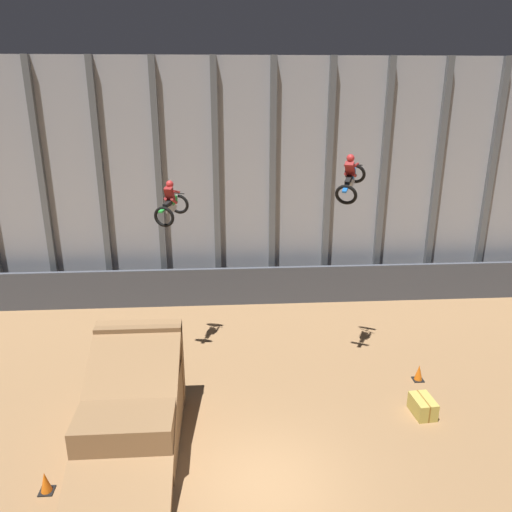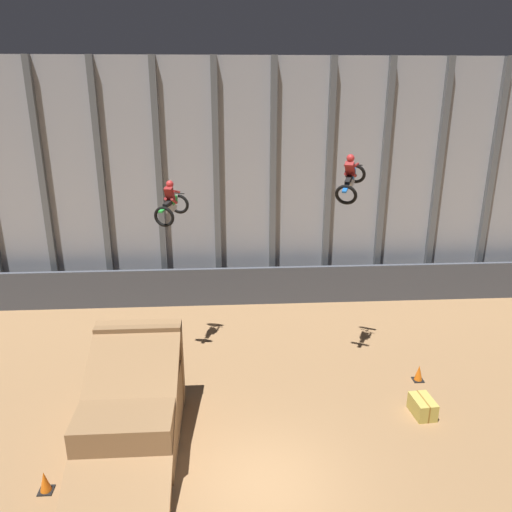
% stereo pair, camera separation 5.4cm
% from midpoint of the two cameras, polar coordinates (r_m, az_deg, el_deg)
% --- Properties ---
extents(ground_plane, '(60.00, 60.00, 0.00)m').
position_cam_midpoint_polar(ground_plane, '(14.01, 1.23, -24.68)').
color(ground_plane, '#9E754C').
extents(arena_back_wall, '(32.00, 0.40, 10.88)m').
position_cam_midpoint_polar(arena_back_wall, '(22.84, -1.23, 8.24)').
color(arena_back_wall, '#A3A8B2').
rests_on(arena_back_wall, ground_plane).
extents(lower_barrier, '(31.36, 0.20, 1.78)m').
position_cam_midpoint_polar(lower_barrier, '(23.07, -1.04, -3.45)').
color(lower_barrier, '#474C56').
rests_on(lower_barrier, ground_plane).
extents(dirt_ramp, '(2.59, 5.56, 2.97)m').
position_cam_midpoint_polar(dirt_ramp, '(15.26, -13.67, -16.27)').
color(dirt_ramp, '#966F48').
rests_on(dirt_ramp, ground_plane).
extents(rider_bike_left_air, '(1.16, 1.84, 1.51)m').
position_cam_midpoint_polar(rider_bike_left_air, '(17.75, -9.58, 5.87)').
color(rider_bike_left_air, black).
extents(rider_bike_right_air, '(1.38, 1.86, 1.66)m').
position_cam_midpoint_polar(rider_bike_right_air, '(17.00, 10.85, 8.73)').
color(rider_bike_right_air, black).
extents(traffic_cone_near_ramp, '(0.36, 0.36, 0.58)m').
position_cam_midpoint_polar(traffic_cone_near_ramp, '(18.50, 18.18, -12.61)').
color(traffic_cone_near_ramp, black).
rests_on(traffic_cone_near_ramp, ground_plane).
extents(traffic_cone_arena_edge, '(0.36, 0.36, 0.58)m').
position_cam_midpoint_polar(traffic_cone_arena_edge, '(14.64, -22.88, -22.70)').
color(traffic_cone_arena_edge, black).
rests_on(traffic_cone_arena_edge, ground_plane).
extents(hay_bale_trackside, '(0.67, 0.94, 0.57)m').
position_cam_midpoint_polar(hay_bale_trackside, '(16.87, 18.59, -16.00)').
color(hay_bale_trackside, '#CCB751').
rests_on(hay_bale_trackside, ground_plane).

